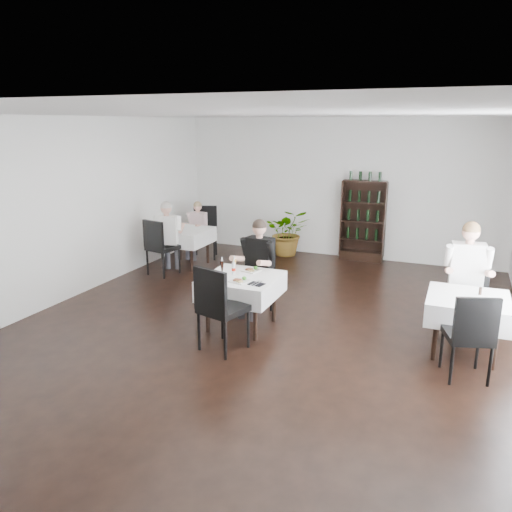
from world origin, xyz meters
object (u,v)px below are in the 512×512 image
Objects in this scene: potted_tree at (288,232)px; diner_main at (257,260)px; wine_shelf at (363,222)px; main_table at (241,286)px.

diner_main is at bearing -78.61° from potted_tree.
wine_shelf reaches higher than main_table.
main_table is at bearing -80.22° from potted_tree.
potted_tree is at bearing 101.39° from diner_main.
main_table is (-0.90, -4.31, -0.23)m from wine_shelf.
diner_main is (0.71, -3.54, 0.34)m from potted_tree.
wine_shelf is at bearing 7.35° from potted_tree.
wine_shelf is 1.18× the size of diner_main.
diner_main reaches higher than main_table.
potted_tree is at bearing 99.78° from main_table.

